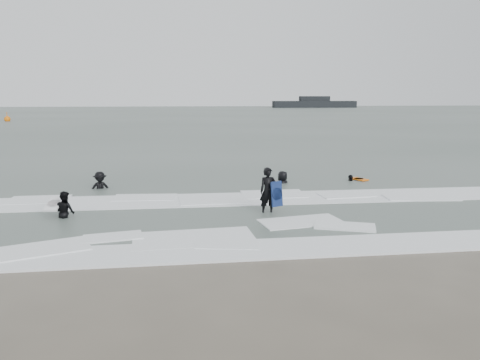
{
  "coord_description": "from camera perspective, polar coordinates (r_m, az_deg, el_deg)",
  "views": [
    {
      "loc": [
        -2.17,
        -13.73,
        4.58
      ],
      "look_at": [
        0.0,
        5.0,
        1.1
      ],
      "focal_mm": 35.0,
      "sensor_mm": 36.0,
      "label": 1
    }
  ],
  "objects": [
    {
      "name": "buoy",
      "position": [
        87.93,
        -26.5,
        6.66
      ],
      "size": [
        1.0,
        1.0,
        1.65
      ],
      "color": "orange",
      "rests_on": "ground"
    },
    {
      "name": "surfer_right_near",
      "position": [
        25.43,
        13.34,
        -0.2
      ],
      "size": [
        0.87,
        0.91,
        1.53
      ],
      "primitive_type": "imported",
      "rotation": [
        0.0,
        0.0,
        -2.3
      ],
      "color": "black",
      "rests_on": "ground"
    },
    {
      "name": "surfer_wading",
      "position": [
        18.71,
        -20.47,
        -4.39
      ],
      "size": [
        0.97,
        0.96,
        1.58
      ],
      "primitive_type": "imported",
      "rotation": [
        0.0,
        0.0,
        2.38
      ],
      "color": "black",
      "rests_on": "ground"
    },
    {
      "name": "surfer_right_far",
      "position": [
        24.22,
        5.21,
        -0.49
      ],
      "size": [
        1.06,
        0.94,
        1.83
      ],
      "primitive_type": "imported",
      "rotation": [
        0.0,
        0.0,
        -2.64
      ],
      "color": "black",
      "rests_on": "ground"
    },
    {
      "name": "surf_foam",
      "position": [
        18.14,
        0.47,
        -4.03
      ],
      "size": [
        30.03,
        9.06,
        0.09
      ],
      "color": "white",
      "rests_on": "ground"
    },
    {
      "name": "bodyboards",
      "position": [
        20.03,
        0.73,
        -1.3
      ],
      "size": [
        14.81,
        7.33,
        1.25
      ],
      "color": "#101F4C",
      "rests_on": "ground"
    },
    {
      "name": "surfer_breaker",
      "position": [
        23.63,
        -16.65,
        -1.16
      ],
      "size": [
        1.26,
        0.93,
        1.75
      ],
      "primitive_type": "imported",
      "rotation": [
        0.0,
        0.0,
        0.27
      ],
      "color": "black",
      "rests_on": "ground"
    },
    {
      "name": "sea",
      "position": [
        93.87,
        -5.32,
        7.66
      ],
      "size": [
        320.0,
        320.0,
        0.0
      ],
      "primitive_type": "plane",
      "color": "#47544C",
      "rests_on": "ground"
    },
    {
      "name": "vessel_horizon",
      "position": [
        160.16,
        9.05,
        9.2
      ],
      "size": [
        27.73,
        4.95,
        3.76
      ],
      "color": "black",
      "rests_on": "ground"
    },
    {
      "name": "surfer_centre",
      "position": [
        18.16,
        3.42,
        -4.17
      ],
      "size": [
        0.71,
        0.5,
        1.84
      ],
      "primitive_type": "imported",
      "rotation": [
        0.0,
        0.0,
        0.09
      ],
      "color": "black",
      "rests_on": "ground"
    },
    {
      "name": "ground",
      "position": [
        14.64,
        2.27,
        -7.79
      ],
      "size": [
        320.0,
        320.0,
        0.0
      ],
      "primitive_type": "plane",
      "color": "brown",
      "rests_on": "ground"
    }
  ]
}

